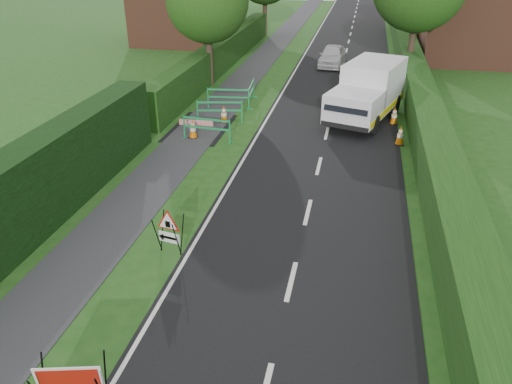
{
  "coord_description": "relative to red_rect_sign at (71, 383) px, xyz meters",
  "views": [
    {
      "loc": [
        3.69,
        -8.81,
        7.56
      ],
      "look_at": [
        1.17,
        3.12,
        1.26
      ],
      "focal_mm": 35.0,
      "sensor_mm": 36.0,
      "label": 1
    }
  ],
  "objects": [
    {
      "name": "ped_barrier_3",
      "position": [
        -0.8,
        18.46,
        0.07
      ],
      "size": [
        0.54,
        2.08,
        1.0
      ],
      "rotation": [
        0.0,
        0.0,
        1.67
      ],
      "color": "#188442",
      "rests_on": "ground"
    },
    {
      "name": "house_east_a",
      "position": [
        11.79,
        31.39,
        2.34
      ],
      "size": [
        7.5,
        7.4,
        7.88
      ],
      "color": "brown",
      "rests_on": "ground"
    },
    {
      "name": "redwhite_plank",
      "position": [
        -2.2,
        13.81,
        -0.56
      ],
      "size": [
        1.5,
        0.08,
        0.25
      ],
      "primitive_type": "cube",
      "rotation": [
        0.0,
        0.0,
        0.03
      ],
      "color": "red",
      "rests_on": "ground"
    },
    {
      "name": "ped_barrier_0",
      "position": [
        -1.48,
        13.02,
        0.07
      ],
      "size": [
        2.08,
        0.52,
        1.0
      ],
      "rotation": [
        0.0,
        0.0,
        -0.09
      ],
      "color": "#188442",
      "rests_on": "ground"
    },
    {
      "name": "tree_nw",
      "position": [
        -3.81,
        21.39,
        3.92
      ],
      "size": [
        4.4,
        4.4,
        6.7
      ],
      "color": "#2D2116",
      "rests_on": "ground"
    },
    {
      "name": "ped_barrier_2",
      "position": [
        -1.72,
        17.4,
        0.07
      ],
      "size": [
        2.09,
        0.59,
        1.0
      ],
      "rotation": [
        0.0,
        0.0,
        0.12
      ],
      "color": "#188442",
      "rests_on": "ground"
    },
    {
      "name": "hatchback_car",
      "position": [
        2.57,
        27.41,
        0.09
      ],
      "size": [
        1.75,
        3.9,
        1.3
      ],
      "primitive_type": "imported",
      "rotation": [
        0.0,
        0.0,
        -0.06
      ],
      "color": "silver",
      "rests_on": "ground"
    },
    {
      "name": "hedge_west_far",
      "position": [
        -4.21,
        25.39,
        -0.56
      ],
      "size": [
        1.0,
        24.0,
        1.8
      ],
      "primitive_type": "cube",
      "color": "#14380F",
      "rests_on": "ground"
    },
    {
      "name": "red_rect_sign",
      "position": [
        0.0,
        0.0,
        0.0
      ],
      "size": [
        1.27,
        0.95,
        0.98
      ],
      "rotation": [
        0.0,
        0.0,
        0.25
      ],
      "color": "black",
      "rests_on": "ground"
    },
    {
      "name": "hedge_east",
      "position": [
        7.29,
        19.39,
        -0.56
      ],
      "size": [
        1.2,
        50.0,
        1.5
      ],
      "primitive_type": "cube",
      "color": "#14380F",
      "rests_on": "ground"
    },
    {
      "name": "house_west",
      "position": [
        -9.21,
        33.39,
        2.34
      ],
      "size": [
        7.5,
        7.4,
        7.88
      ],
      "color": "brown",
      "rests_on": "ground"
    },
    {
      "name": "traffic_cone_0",
      "position": [
        6.26,
        14.21,
        -0.17
      ],
      "size": [
        0.38,
        0.38,
        0.79
      ],
      "color": "black",
      "rests_on": "ground"
    },
    {
      "name": "traffic_cone_4",
      "position": [
        -1.38,
        15.35,
        -0.17
      ],
      "size": [
        0.38,
        0.38,
        0.79
      ],
      "color": "black",
      "rests_on": "ground"
    },
    {
      "name": "road_surface",
      "position": [
        3.29,
        38.39,
        -0.56
      ],
      "size": [
        6.0,
        90.0,
        0.02
      ],
      "primitive_type": "cube",
      "color": "black",
      "rests_on": "ground"
    },
    {
      "name": "ground",
      "position": [
        0.79,
        3.39,
        -0.56
      ],
      "size": [
        120.0,
        120.0,
        0.0
      ],
      "primitive_type": "plane",
      "color": "#1E4C15",
      "rests_on": "ground"
    },
    {
      "name": "triangle_sign",
      "position": [
        -0.07,
        4.95,
        0.21
      ],
      "size": [
        0.88,
        0.88,
        1.11
      ],
      "rotation": [
        0.0,
        0.0,
        -0.18
      ],
      "color": "black",
      "rests_on": "ground"
    },
    {
      "name": "footpath",
      "position": [
        -2.21,
        38.39,
        -0.56
      ],
      "size": [
        2.0,
        90.0,
        0.02
      ],
      "primitive_type": "cube",
      "color": "#2D2D30",
      "rests_on": "ground"
    },
    {
      "name": "traffic_cone_1",
      "position": [
        6.11,
        16.71,
        -0.17
      ],
      "size": [
        0.38,
        0.38,
        0.79
      ],
      "color": "black",
      "rests_on": "ground"
    },
    {
      "name": "traffic_cone_2",
      "position": [
        5.98,
        18.63,
        -0.17
      ],
      "size": [
        0.38,
        0.38,
        0.79
      ],
      "color": "black",
      "rests_on": "ground"
    },
    {
      "name": "ped_barrier_1",
      "position": [
        -1.58,
        15.34,
        0.07
      ],
      "size": [
        2.09,
        0.75,
        1.0
      ],
      "rotation": [
        0.0,
        0.0,
        0.2
      ],
      "color": "#188442",
      "rests_on": "ground"
    },
    {
      "name": "works_van",
      "position": [
        4.86,
        17.25,
        0.75
      ],
      "size": [
        3.59,
        5.8,
        2.48
      ],
      "rotation": [
        0.0,
        0.0,
        -0.3
      ],
      "color": "silver",
      "rests_on": "ground"
    },
    {
      "name": "traffic_cone_3",
      "position": [
        -2.15,
        13.21,
        -0.17
      ],
      "size": [
        0.38,
        0.38,
        0.79
      ],
      "color": "black",
      "rests_on": "ground"
    }
  ]
}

